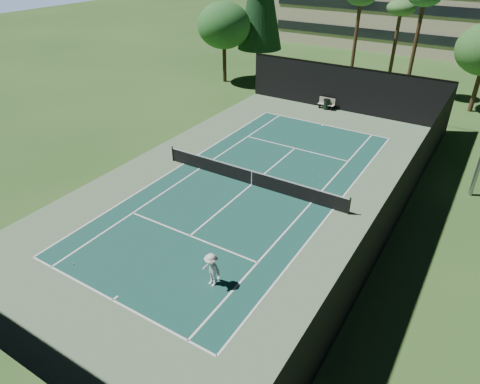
% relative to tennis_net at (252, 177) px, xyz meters
% --- Properties ---
extents(ground, '(160.00, 160.00, 0.00)m').
position_rel_tennis_net_xyz_m(ground, '(0.00, 0.00, -0.56)').
color(ground, '#2C541F').
rests_on(ground, ground).
extents(apron_slab, '(18.00, 32.00, 0.01)m').
position_rel_tennis_net_xyz_m(apron_slab, '(0.00, 0.00, -0.55)').
color(apron_slab, '#5B7A55').
rests_on(apron_slab, ground).
extents(court_surface, '(10.97, 23.77, 0.01)m').
position_rel_tennis_net_xyz_m(court_surface, '(0.00, 0.00, -0.55)').
color(court_surface, '#174A3F').
rests_on(court_surface, ground).
extents(court_lines, '(11.07, 23.87, 0.01)m').
position_rel_tennis_net_xyz_m(court_lines, '(0.00, 0.00, -0.54)').
color(court_lines, white).
rests_on(court_lines, ground).
extents(tennis_net, '(12.90, 0.10, 1.10)m').
position_rel_tennis_net_xyz_m(tennis_net, '(0.00, 0.00, 0.00)').
color(tennis_net, black).
rests_on(tennis_net, ground).
extents(fence, '(18.04, 32.05, 4.03)m').
position_rel_tennis_net_xyz_m(fence, '(0.00, 0.06, 1.45)').
color(fence, black).
rests_on(fence, ground).
extents(player, '(1.23, 0.87, 1.73)m').
position_rel_tennis_net_xyz_m(player, '(3.10, -8.78, 0.31)').
color(player, silver).
rests_on(player, ground).
extents(tennis_ball_a, '(0.07, 0.07, 0.07)m').
position_rel_tennis_net_xyz_m(tennis_ball_a, '(-3.37, -11.21, -0.52)').
color(tennis_ball_a, '#C9DB31').
rests_on(tennis_ball_a, ground).
extents(tennis_ball_b, '(0.07, 0.07, 0.07)m').
position_rel_tennis_net_xyz_m(tennis_ball_b, '(-1.09, 3.37, -0.52)').
color(tennis_ball_b, '#BCDE32').
rests_on(tennis_ball_b, ground).
extents(tennis_ball_c, '(0.07, 0.07, 0.07)m').
position_rel_tennis_net_xyz_m(tennis_ball_c, '(3.27, 3.27, -0.52)').
color(tennis_ball_c, yellow).
rests_on(tennis_ball_c, ground).
extents(tennis_ball_d, '(0.07, 0.07, 0.07)m').
position_rel_tennis_net_xyz_m(tennis_ball_d, '(-2.68, 2.00, -0.52)').
color(tennis_ball_d, '#BDD12F').
rests_on(tennis_ball_d, ground).
extents(park_bench, '(1.50, 0.45, 1.02)m').
position_rel_tennis_net_xyz_m(park_bench, '(-1.29, 15.68, -0.01)').
color(park_bench, beige).
rests_on(park_bench, ground).
extents(trash_bin, '(0.56, 0.56, 0.95)m').
position_rel_tennis_net_xyz_m(trash_bin, '(-1.26, 15.55, -0.08)').
color(trash_bin, black).
rests_on(trash_bin, ground).
extents(palm_a, '(2.80, 2.80, 9.32)m').
position_rel_tennis_net_xyz_m(palm_a, '(-2.00, 24.00, 7.63)').
color(palm_a, '#4C3320').
rests_on(palm_a, ground).
extents(palm_b, '(2.80, 2.80, 8.42)m').
position_rel_tennis_net_xyz_m(palm_b, '(1.50, 26.00, 6.80)').
color(palm_b, '#4B2F20').
rests_on(palm_b, ground).
extents(palm_c, '(2.80, 2.80, 9.77)m').
position_rel_tennis_net_xyz_m(palm_c, '(4.00, 23.00, 8.05)').
color(palm_c, '#452F1D').
rests_on(palm_c, ground).
extents(decid_tree_c, '(5.44, 5.44, 8.09)m').
position_rel_tennis_net_xyz_m(decid_tree_c, '(-14.00, 18.00, 5.21)').
color(decid_tree_c, '#462E1E').
rests_on(decid_tree_c, ground).
extents(campus_building, '(40.50, 12.50, 8.30)m').
position_rel_tennis_net_xyz_m(campus_building, '(0.00, 45.98, 3.65)').
color(campus_building, beige).
rests_on(campus_building, ground).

